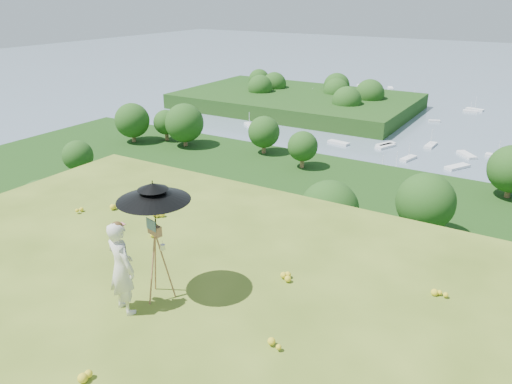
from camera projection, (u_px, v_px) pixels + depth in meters
The scene contains 11 objects.
ground at pixel (99, 368), 6.77m from camera, with size 14.00×14.00×0.00m, color #4E681D.
shoreline_tier at pixel (486, 266), 79.67m from camera, with size 170.00×28.00×8.00m, color #6E6B58.
peninsula at pixel (296, 94), 176.59m from camera, with size 90.00×60.00×12.00m, color #133D10, non-canonical shape.
slope_trees at pixel (455, 256), 40.12m from camera, with size 110.00×50.00×6.00m, color #295018, non-canonical shape.
harbor_town at pixel (493, 229), 77.24m from camera, with size 110.00×22.00×5.00m, color silver, non-canonical shape.
moored_boats at pixel (486, 126), 152.97m from camera, with size 140.00×140.00×0.70m, color white, non-canonical shape.
wildflowers at pixel (112, 354), 6.95m from camera, with size 10.00×10.50×0.12m, color yellow, non-canonical shape.
painter at pixel (121, 268), 7.73m from camera, with size 0.57×0.37×1.56m, color white.
field_easel at pixel (157, 259), 8.11m from camera, with size 0.55×0.55×1.45m, color #92603D, non-canonical shape.
sun_umbrella at pixel (154, 207), 7.79m from camera, with size 1.16×1.16×0.88m, color black, non-canonical shape.
painter_cap at pixel (116, 225), 7.46m from camera, with size 0.19×0.23×0.10m, color #D1737C, non-canonical shape.
Camera 1 is at (4.62, -3.49, 4.76)m, focal length 35.00 mm.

